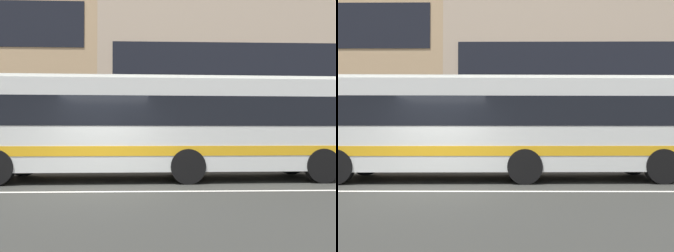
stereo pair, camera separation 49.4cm
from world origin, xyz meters
The scene contains 4 objects.
ground_plane centered at (0.00, 0.00, 0.00)m, with size 160.00×160.00×0.00m, color #31312D.
lane_centre_line centered at (0.00, 0.00, 0.00)m, with size 60.00×0.16×0.01m, color silver.
apartment_block_right centered at (8.94, 16.92, 4.87)m, with size 21.46×11.50×9.74m.
transit_bus centered at (1.65, 2.41, 1.73)m, with size 11.31×2.80×3.13m.
Camera 1 is at (1.41, -8.87, 1.42)m, focal length 38.30 mm.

